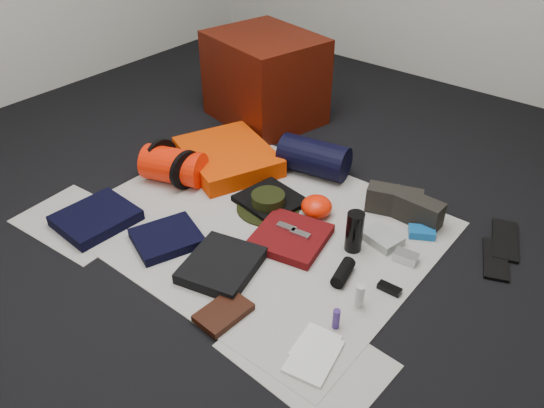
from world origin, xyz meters
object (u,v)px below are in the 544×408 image
Objects in this scene: navy_duffel at (314,157)px; water_bottle at (354,232)px; stuff_sack at (174,166)px; compact_camera at (406,257)px; red_cabinet at (265,78)px; sleeping_pad at (228,157)px; paperback_book at (224,313)px.

water_bottle is (0.52, -0.42, 0.00)m from navy_duffel.
stuff_sack is at bearing -173.51° from water_bottle.
stuff_sack is 0.87× the size of navy_duffel.
navy_duffel is at bearing 147.76° from compact_camera.
red_cabinet reaches higher than compact_camera.
sleeping_pad is 0.33m from stuff_sack.
sleeping_pad reaches higher than compact_camera.
sleeping_pad is 1.48× the size of navy_duffel.
navy_duffel and water_bottle have the same top height.
navy_duffel is at bearing 28.42° from sleeping_pad.
water_bottle is 0.25m from compact_camera.
paperback_book is at bearing -83.50° from navy_duffel.
water_bottle is (1.06, 0.12, 0.00)m from stuff_sack.
red_cabinet is at bearing 97.73° from stuff_sack.
stuff_sack is (-0.10, -0.31, 0.05)m from sleeping_pad.
paperback_book is (1.01, -1.47, -0.26)m from red_cabinet.
red_cabinet is at bearing 145.93° from water_bottle.
red_cabinet reaches higher than navy_duffel.
sleeping_pad is at bearing -162.60° from navy_duffel.
stuff_sack reaches higher than compact_camera.
sleeping_pad is (0.23, -0.61, -0.22)m from red_cabinet.
sleeping_pad is at bearing 71.73° from stuff_sack.
stuff_sack is 3.15× the size of compact_camera.
sleeping_pad is 1.16m from paperback_book.
navy_duffel is (0.66, -0.38, -0.17)m from red_cabinet.
red_cabinet reaches higher than paperback_book.
compact_camera is at bearing -35.85° from navy_duffel.
paperback_book is (-0.40, -0.75, -0.01)m from compact_camera.
compact_camera is (1.41, -0.72, -0.25)m from red_cabinet.
compact_camera is at bearing 8.78° from stuff_sack.
water_bottle reaches higher than stuff_sack.
water_bottle is at bearing 78.78° from paperback_book.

